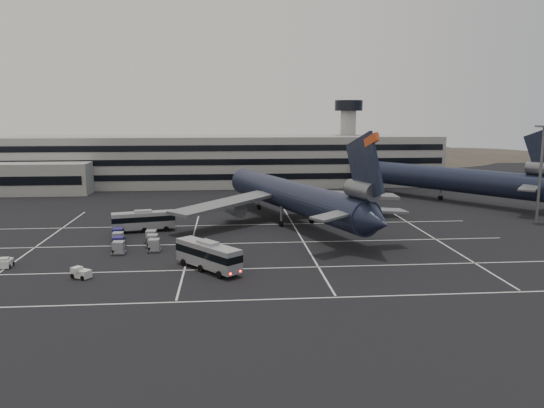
{
  "coord_description": "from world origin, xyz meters",
  "views": [
    {
      "loc": [
        -0.14,
        -78.42,
        20.75
      ],
      "look_at": [
        7.53,
        11.48,
        5.0
      ],
      "focal_mm": 35.0,
      "sensor_mm": 36.0,
      "label": 1
    }
  ],
  "objects_px": {
    "trijet_main": "(293,196)",
    "bus_far": "(143,220)",
    "bus_near": "(208,254)",
    "uld_cluster": "(133,241)",
    "tug_a": "(6,263)"
  },
  "relations": [
    {
      "from": "trijet_main",
      "to": "bus_far",
      "type": "relative_size",
      "value": 5.04
    },
    {
      "from": "bus_near",
      "to": "uld_cluster",
      "type": "distance_m",
      "value": 18.23
    },
    {
      "from": "bus_near",
      "to": "bus_far",
      "type": "distance_m",
      "value": 26.97
    },
    {
      "from": "bus_near",
      "to": "uld_cluster",
      "type": "xyz_separation_m",
      "value": [
        -12.12,
        13.57,
        -1.23
      ]
    },
    {
      "from": "trijet_main",
      "to": "tug_a",
      "type": "distance_m",
      "value": 49.22
    },
    {
      "from": "bus_far",
      "to": "trijet_main",
      "type": "bearing_deg",
      "value": -93.33
    },
    {
      "from": "trijet_main",
      "to": "bus_near",
      "type": "height_order",
      "value": "trijet_main"
    },
    {
      "from": "bus_far",
      "to": "tug_a",
      "type": "relative_size",
      "value": 4.52
    },
    {
      "from": "bus_near",
      "to": "tug_a",
      "type": "distance_m",
      "value": 27.49
    },
    {
      "from": "trijet_main",
      "to": "bus_far",
      "type": "distance_m",
      "value": 27.48
    },
    {
      "from": "trijet_main",
      "to": "tug_a",
      "type": "xyz_separation_m",
      "value": [
        -42.1,
        -25.08,
        -4.59
      ]
    },
    {
      "from": "trijet_main",
      "to": "bus_near",
      "type": "relative_size",
      "value": 5.42
    },
    {
      "from": "bus_near",
      "to": "uld_cluster",
      "type": "bearing_deg",
      "value": 92.39
    },
    {
      "from": "bus_near",
      "to": "bus_far",
      "type": "relative_size",
      "value": 0.93
    },
    {
      "from": "bus_far",
      "to": "tug_a",
      "type": "height_order",
      "value": "bus_far"
    }
  ]
}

